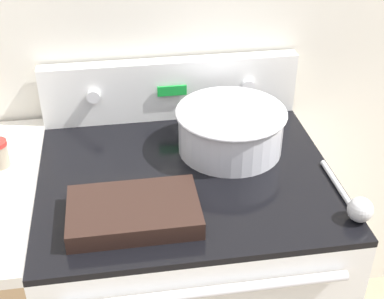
% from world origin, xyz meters
% --- Properties ---
extents(kitchen_wall, '(8.00, 0.05, 2.50)m').
position_xyz_m(kitchen_wall, '(0.00, 0.72, 1.25)').
color(kitchen_wall, silver).
rests_on(kitchen_wall, ground_plane).
extents(stove_range, '(0.79, 0.71, 0.91)m').
position_xyz_m(stove_range, '(0.00, 0.34, 0.45)').
color(stove_range, white).
rests_on(stove_range, ground_plane).
extents(control_panel, '(0.79, 0.07, 0.19)m').
position_xyz_m(control_panel, '(0.00, 0.66, 1.00)').
color(control_panel, white).
rests_on(control_panel, stove_range).
extents(mixing_bowl, '(0.31, 0.31, 0.13)m').
position_xyz_m(mixing_bowl, '(0.14, 0.44, 0.98)').
color(mixing_bowl, silver).
rests_on(mixing_bowl, stove_range).
extents(casserole_dish, '(0.31, 0.20, 0.05)m').
position_xyz_m(casserole_dish, '(-0.15, 0.16, 0.94)').
color(casserole_dish, black).
rests_on(casserole_dish, stove_range).
extents(ladle, '(0.06, 0.27, 0.06)m').
position_xyz_m(ladle, '(0.38, 0.10, 0.94)').
color(ladle, '#B7B7B7').
rests_on(ladle, stove_range).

